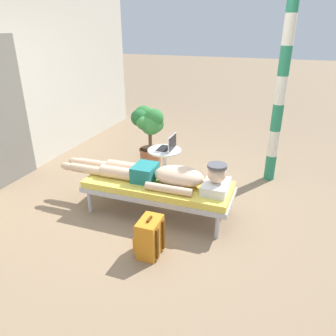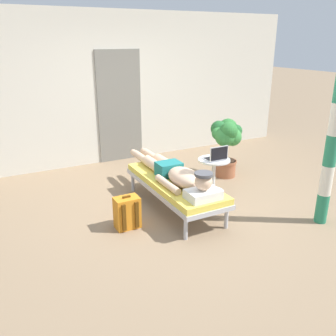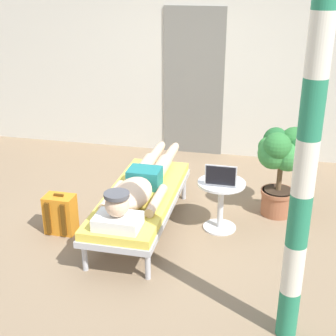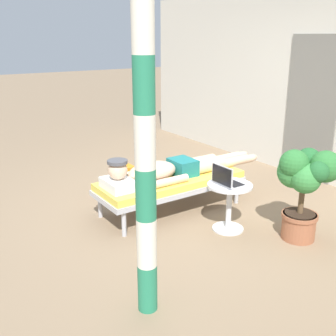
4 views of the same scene
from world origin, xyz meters
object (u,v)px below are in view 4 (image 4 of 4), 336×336
object	(u,v)px
lounge_chair	(171,183)
potted_plant	(304,180)
porch_post	(145,142)
backpack	(124,180)
side_table	(229,199)
person_reclining	(169,169)
laptop	(227,180)

from	to	relation	value
lounge_chair	potted_plant	xyz separation A→B (m)	(1.35, 0.68, 0.29)
potted_plant	porch_post	bearing A→B (deg)	-86.84
backpack	potted_plant	bearing A→B (deg)	22.73
side_table	potted_plant	distance (m)	0.79
lounge_chair	person_reclining	bearing A→B (deg)	-90.00
side_table	potted_plant	size ratio (longest dim) A/B	0.54
laptop	side_table	bearing A→B (deg)	90.00
lounge_chair	backpack	world-z (taller)	backpack
lounge_chair	potted_plant	bearing A→B (deg)	26.74
side_table	porch_post	size ratio (longest dim) A/B	0.20
backpack	porch_post	size ratio (longest dim) A/B	0.16
side_table	laptop	bearing A→B (deg)	-90.00
potted_plant	porch_post	world-z (taller)	porch_post
backpack	potted_plant	size ratio (longest dim) A/B	0.44
lounge_chair	laptop	xyz separation A→B (m)	(0.78, 0.16, 0.24)
side_table	potted_plant	world-z (taller)	potted_plant
person_reclining	porch_post	world-z (taller)	porch_post
potted_plant	porch_post	distance (m)	2.03
lounge_chair	porch_post	distance (m)	2.14
side_table	laptop	xyz separation A→B (m)	(-0.00, -0.05, 0.23)
side_table	backpack	world-z (taller)	side_table
lounge_chair	potted_plant	distance (m)	1.54
side_table	porch_post	distance (m)	1.86
lounge_chair	potted_plant	size ratio (longest dim) A/B	1.87
laptop	porch_post	bearing A→B (deg)	-64.16
backpack	porch_post	distance (m)	2.71
laptop	backpack	world-z (taller)	laptop
side_table	porch_post	bearing A→B (deg)	-64.96
lounge_chair	laptop	bearing A→B (deg)	11.53
potted_plant	lounge_chair	bearing A→B (deg)	-153.26
backpack	porch_post	xyz separation A→B (m)	(2.24, -1.01, 1.13)
side_table	lounge_chair	bearing A→B (deg)	-164.92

